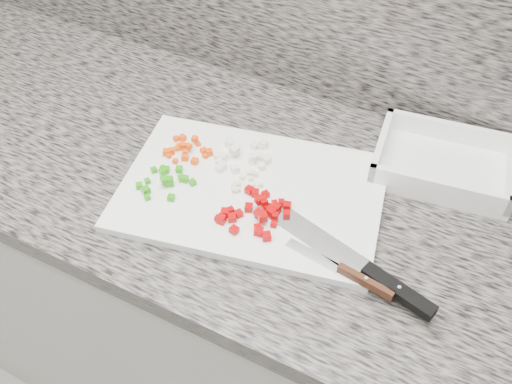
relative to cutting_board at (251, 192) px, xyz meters
The scene contains 11 objects.
cabinet 0.48m from the cutting_board, 143.49° to the left, with size 3.92×0.62×0.86m, color beige.
countertop 0.08m from the cutting_board, 143.49° to the left, with size 3.96×0.64×0.04m, color slate.
cutting_board is the anchor object (origin of this frame).
carrot_pile 0.16m from the cutting_board, 169.15° to the left, with size 0.10×0.08×0.02m.
onion_pile 0.09m from the cutting_board, 129.23° to the left, with size 0.11×0.11×0.02m.
green_pepper_pile 0.16m from the cutting_board, 158.32° to the right, with size 0.10×0.10×0.02m.
red_pepper_pile 0.07m from the cutting_board, 54.28° to the right, with size 0.12×0.12×0.02m.
garlic_pile 0.02m from the cutting_board, 160.97° to the left, with size 0.05×0.07×0.01m.
chef_knife 0.27m from the cutting_board, 18.07° to the right, with size 0.32×0.12×0.02m.
paring_knife 0.25m from the cutting_board, 23.58° to the right, with size 0.19×0.04×0.02m.
tray 0.37m from the cutting_board, 36.80° to the left, with size 0.28×0.21×0.05m.
Camera 1 is at (0.39, 0.76, 1.67)m, focal length 40.00 mm.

